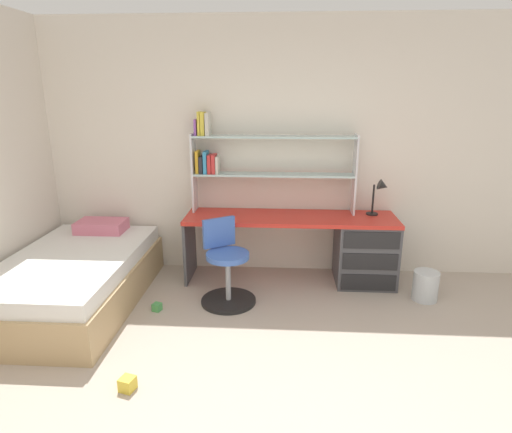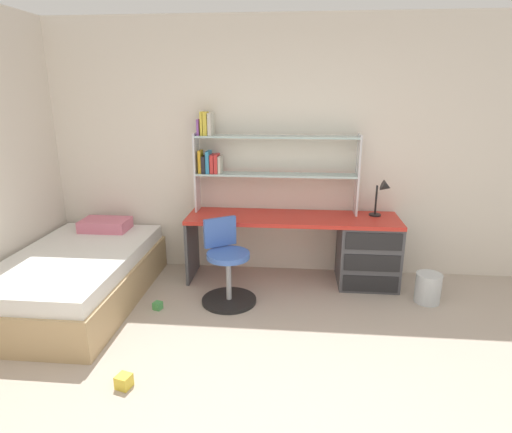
% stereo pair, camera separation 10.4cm
% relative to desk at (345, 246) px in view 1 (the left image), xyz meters
% --- Properties ---
extents(room_shell, '(6.13, 6.36, 2.67)m').
position_rel_desk_xyz_m(room_shell, '(-1.94, -1.04, 0.94)').
color(room_shell, silver).
rests_on(room_shell, ground_plane).
extents(desk, '(2.16, 0.56, 0.70)m').
position_rel_desk_xyz_m(desk, '(0.00, 0.00, 0.00)').
color(desk, red).
rests_on(desk, ground_plane).
extents(bookshelf_hutch, '(1.69, 0.22, 1.03)m').
position_rel_desk_xyz_m(bookshelf_hutch, '(-0.99, 0.17, 0.88)').
color(bookshelf_hutch, silver).
rests_on(bookshelf_hutch, desk).
extents(desk_lamp, '(0.20, 0.17, 0.38)m').
position_rel_desk_xyz_m(desk_lamp, '(0.33, 0.08, 0.56)').
color(desk_lamp, black).
rests_on(desk_lamp, desk).
extents(swivel_chair, '(0.52, 0.52, 0.79)m').
position_rel_desk_xyz_m(swivel_chair, '(-1.17, -0.53, -0.08)').
color(swivel_chair, black).
rests_on(swivel_chair, ground_plane).
extents(bed_platform, '(1.15, 1.91, 0.61)m').
position_rel_desk_xyz_m(bed_platform, '(-2.59, -0.66, -0.15)').
color(bed_platform, tan).
rests_on(bed_platform, ground_plane).
extents(waste_bin, '(0.24, 0.24, 0.29)m').
position_rel_desk_xyz_m(waste_bin, '(0.72, -0.38, -0.25)').
color(waste_bin, silver).
rests_on(waste_bin, ground_plane).
extents(toy_block_yellow_0, '(0.12, 0.12, 0.09)m').
position_rel_desk_xyz_m(toy_block_yellow_0, '(-1.68, -1.84, -0.35)').
color(toy_block_yellow_0, gold).
rests_on(toy_block_yellow_0, ground_plane).
extents(toy_block_green_2, '(0.09, 0.09, 0.07)m').
position_rel_desk_xyz_m(toy_block_green_2, '(-1.79, -0.76, -0.36)').
color(toy_block_green_2, '#479E51').
rests_on(toy_block_green_2, ground_plane).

